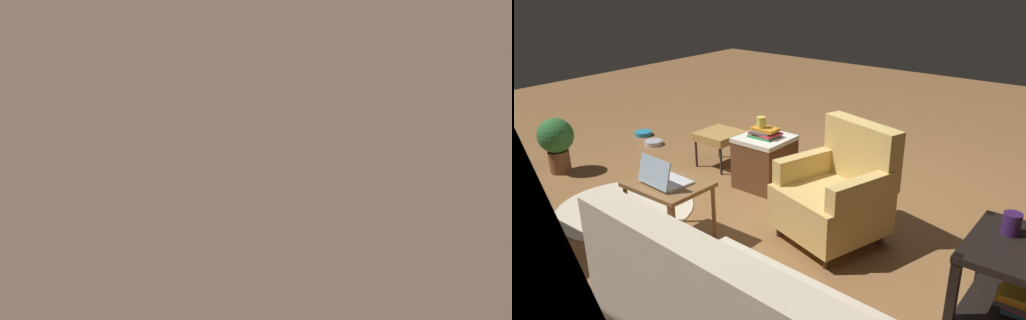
{
  "view_description": "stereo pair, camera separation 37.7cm",
  "coord_description": "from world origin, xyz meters",
  "views": [
    {
      "loc": [
        -1.92,
        3.41,
        1.93
      ],
      "look_at": [
        -0.09,
        0.41,
        0.55
      ],
      "focal_mm": 35.16,
      "sensor_mm": 36.0,
      "label": 1
    },
    {
      "loc": [
        -2.23,
        3.19,
        1.93
      ],
      "look_at": [
        -0.09,
        0.41,
        0.55
      ],
      "focal_mm": 35.16,
      "sensor_mm": 36.0,
      "label": 2
    }
  ],
  "objects": [
    {
      "name": "laptop_desk",
      "position": [
        0.33,
        1.06,
        0.42
      ],
      "size": [
        0.56,
        0.44,
        0.48
      ],
      "color": "olive",
      "rests_on": "ground"
    },
    {
      "name": "armchair",
      "position": [
        -0.6,
        0.28,
        0.36
      ],
      "size": [
        0.83,
        0.84,
        0.87
      ],
      "color": "tan",
      "rests_on": "ground"
    },
    {
      "name": "laptop",
      "position": [
        0.33,
        1.1,
        0.53
      ],
      "size": [
        0.34,
        0.27,
        0.21
      ],
      "color": "silver",
      "rests_on": "laptop_desk"
    },
    {
      "name": "ottoman",
      "position": [
        1.08,
        -0.27,
        0.31
      ],
      "size": [
        0.4,
        0.4,
        0.36
      ],
      "color": "#AD8442",
      "rests_on": "ground"
    },
    {
      "name": "potted_plant",
      "position": [
        2.22,
        0.83,
        0.33
      ],
      "size": [
        0.34,
        0.34,
        0.55
      ],
      "color": "brown",
      "rests_on": "ground"
    },
    {
      "name": "wicker_hamper",
      "position": [
        0.41,
        -0.15,
        0.24
      ],
      "size": [
        0.45,
        0.45,
        0.48
      ],
      "color": "brown",
      "rests_on": "ground"
    },
    {
      "name": "book_stack_hamper",
      "position": [
        0.41,
        -0.15,
        0.52
      ],
      "size": [
        0.27,
        0.23,
        0.09
      ],
      "color": "#338C4C",
      "rests_on": "wicker_hamper"
    },
    {
      "name": "book_stack_shelf",
      "position": [
        -1.94,
        0.59,
        0.22
      ],
      "size": [
        0.27,
        0.22,
        0.12
      ],
      "color": "#2D72B2",
      "rests_on": "side_table"
    },
    {
      "name": "ground",
      "position": [
        0.0,
        0.0,
        0.0
      ],
      "size": [
        12.0,
        12.0,
        0.0
      ],
      "primitive_type": "plane",
      "color": "olive"
    },
    {
      "name": "pet_bowl_teal",
      "position": [
        2.47,
        -0.41,
        0.03
      ],
      "size": [
        0.2,
        0.2,
        0.05
      ],
      "primitive_type": "cylinder",
      "color": "teal",
      "rests_on": "ground"
    },
    {
      "name": "small_vase",
      "position": [
        -1.8,
        0.49,
        0.61
      ],
      "size": [
        0.1,
        0.1,
        0.12
      ],
      "primitive_type": "cylinder",
      "color": "#33194C",
      "rests_on": "side_table"
    },
    {
      "name": "circular_rug",
      "position": [
        1.05,
        0.95,
        0.01
      ],
      "size": [
        1.14,
        1.14,
        0.01
      ],
      "primitive_type": "cylinder",
      "color": "beige",
      "rests_on": "ground"
    },
    {
      "name": "pet_bowl_steel",
      "position": [
        2.11,
        -0.26,
        0.03
      ],
      "size": [
        0.2,
        0.2,
        0.05
      ],
      "primitive_type": "cylinder",
      "color": "silver",
      "rests_on": "ground"
    },
    {
      "name": "yellow_mug",
      "position": [
        0.43,
        -0.13,
        0.62
      ],
      "size": [
        0.08,
        0.08,
        0.1
      ],
      "primitive_type": "cylinder",
      "color": "#E5D14C",
      "rests_on": "book_stack_hamper"
    }
  ]
}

